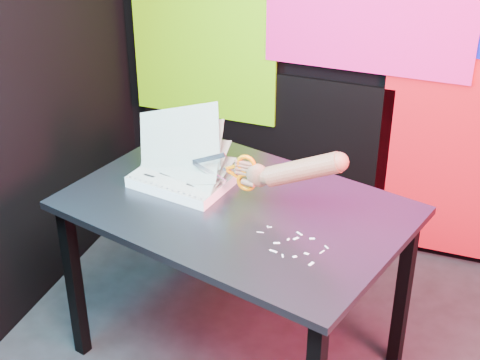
% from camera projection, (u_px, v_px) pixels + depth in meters
% --- Properties ---
extents(room, '(3.01, 3.01, 2.71)m').
position_uv_depth(room, '(357.00, 131.00, 1.91)').
color(room, '#2A2A2F').
rests_on(room, ground).
extents(backdrop, '(2.88, 0.05, 2.08)m').
position_uv_depth(backdrop, '(434.00, 78.00, 3.28)').
color(backdrop, red).
rests_on(backdrop, ground).
extents(work_table, '(1.40, 1.11, 0.75)m').
position_uv_depth(work_table, '(237.00, 224.00, 2.78)').
color(work_table, black).
rests_on(work_table, ground).
extents(printout_stack, '(0.43, 0.32, 0.35)m').
position_uv_depth(printout_stack, '(183.00, 176.00, 2.86)').
color(printout_stack, white).
rests_on(printout_stack, work_table).
extents(scissors, '(0.26, 0.02, 0.15)m').
position_uv_depth(scissors, '(242.00, 172.00, 2.69)').
color(scissors, silver).
rests_on(scissors, printout_stack).
extents(hand_forearm, '(0.41, 0.09, 0.20)m').
position_uv_depth(hand_forearm, '(295.00, 170.00, 2.60)').
color(hand_forearm, '#965847').
rests_on(hand_forearm, work_table).
extents(paper_clippings, '(0.26, 0.18, 0.00)m').
position_uv_depth(paper_clippings, '(294.00, 245.00, 2.51)').
color(paper_clippings, silver).
rests_on(paper_clippings, work_table).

